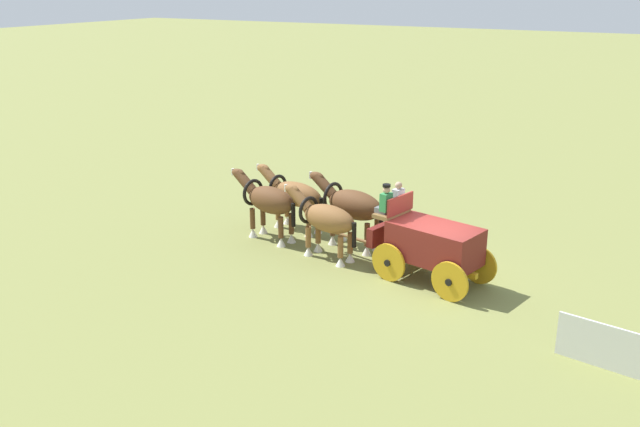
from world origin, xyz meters
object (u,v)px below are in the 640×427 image
Objects in this scene: draft_horse_rear_near at (325,219)px; draft_horse_lead_near at (268,201)px; draft_horse_rear_off at (352,206)px; show_wagon at (430,243)px; draft_horse_lead_off at (294,195)px.

draft_horse_lead_near is at bearing -12.12° from draft_horse_rear_near.
draft_horse_rear_off is (-0.29, -1.27, 0.14)m from draft_horse_rear_near.
draft_horse_rear_off is at bearing -22.70° from show_wagon.
draft_horse_lead_near is 1.30m from draft_horse_lead_off.
draft_horse_rear_near reaches higher than draft_horse_lead_off.
draft_horse_rear_near is 0.94× the size of draft_horse_lead_off.
draft_horse_lead_off is (5.83, -1.92, 0.08)m from show_wagon.
draft_horse_rear_near is 0.96× the size of draft_horse_rear_off.
draft_horse_rear_off is 2.63m from draft_horse_lead_off.
draft_horse_lead_off is (2.27, -1.82, -0.02)m from draft_horse_rear_near.
show_wagon is at bearing 173.97° from draft_horse_lead_near.
draft_horse_rear_near is at bearing 77.14° from draft_horse_rear_off.
draft_horse_rear_near is at bearing -1.61° from show_wagon.
show_wagon is at bearing 178.39° from draft_horse_rear_near.
draft_horse_lead_off is at bearing -12.12° from draft_horse_rear_off.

